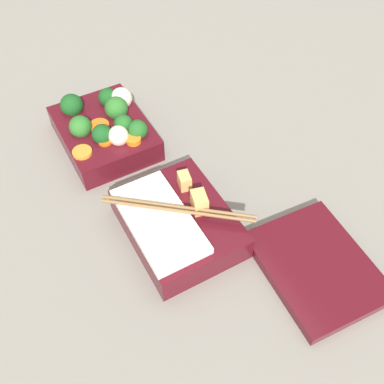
% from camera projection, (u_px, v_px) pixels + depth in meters
% --- Properties ---
extents(ground_plane, '(3.00, 3.00, 0.00)m').
position_uv_depth(ground_plane, '(137.00, 192.00, 0.71)').
color(ground_plane, gray).
extents(bento_tray_vegetable, '(0.18, 0.14, 0.07)m').
position_uv_depth(bento_tray_vegetable, '(104.00, 129.00, 0.76)').
color(bento_tray_vegetable, '#510F19').
rests_on(bento_tray_vegetable, ground_plane).
extents(bento_tray_rice, '(0.18, 0.18, 0.07)m').
position_uv_depth(bento_tray_rice, '(176.00, 222.00, 0.64)').
color(bento_tray_rice, '#510F19').
rests_on(bento_tray_rice, ground_plane).
extents(bento_lid, '(0.18, 0.15, 0.02)m').
position_uv_depth(bento_lid, '(316.00, 266.00, 0.61)').
color(bento_lid, '#510F19').
rests_on(bento_lid, ground_plane).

